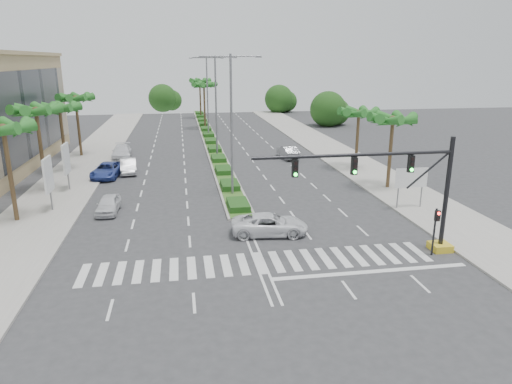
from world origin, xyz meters
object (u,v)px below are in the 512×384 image
car_parked_a (108,204)px  car_parked_c (107,170)px  car_crossing (270,224)px  car_right (288,152)px  car_parked_b (128,166)px  car_parked_d (122,152)px

car_parked_a → car_parked_c: car_parked_c is taller
car_parked_a → car_crossing: bearing=-27.7°
car_parked_c → car_right: size_ratio=1.14×
car_parked_c → car_parked_a: bearing=-74.3°
car_parked_b → car_right: size_ratio=0.98×
car_parked_a → car_parked_c: size_ratio=0.75×
car_parked_b → car_crossing: size_ratio=0.87×
car_parked_a → car_right: bearing=45.9°
car_parked_b → car_parked_d: (-1.57, 8.02, 0.02)m
car_parked_b → car_parked_d: 8.17m
car_parked_a → car_parked_b: bearing=91.3°
car_parked_a → car_right: size_ratio=0.85×
car_parked_c → car_crossing: size_ratio=1.01×
car_parked_b → car_crossing: 22.83m
car_parked_c → car_crossing: bearing=-46.7°
car_parked_a → car_parked_d: 21.24m
car_parked_d → car_right: size_ratio=1.14×
car_parked_a → car_crossing: 13.32m
car_parked_c → car_parked_d: car_parked_d is taller
car_parked_b → car_right: (18.36, 4.55, 0.02)m
car_parked_a → car_right: 25.68m
car_parked_d → car_crossing: car_parked_d is taller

